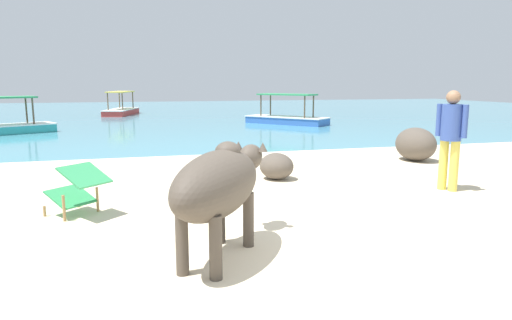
{
  "coord_description": "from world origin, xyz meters",
  "views": [
    {
      "loc": [
        -2.38,
        -3.99,
        1.78
      ],
      "look_at": [
        -0.48,
        3.0,
        0.55
      ],
      "focal_mm": 32.06,
      "sensor_mm": 36.0,
      "label": 1
    }
  ],
  "objects_px": {
    "cow": "(220,184)",
    "person_standing": "(451,133)",
    "boat_red": "(121,110)",
    "boat_blue": "(287,118)",
    "deck_chair_near": "(78,187)"
  },
  "relations": [
    {
      "from": "cow",
      "to": "person_standing",
      "type": "xyz_separation_m",
      "value": [
        4.13,
        1.9,
        0.19
      ]
    },
    {
      "from": "boat_red",
      "to": "cow",
      "type": "bearing_deg",
      "value": 18.1
    },
    {
      "from": "boat_blue",
      "to": "boat_red",
      "type": "bearing_deg",
      "value": 1.62
    },
    {
      "from": "boat_blue",
      "to": "person_standing",
      "type": "bearing_deg",
      "value": 132.84
    },
    {
      "from": "cow",
      "to": "boat_blue",
      "type": "height_order",
      "value": "boat_blue"
    },
    {
      "from": "deck_chair_near",
      "to": "boat_blue",
      "type": "distance_m",
      "value": 14.36
    },
    {
      "from": "deck_chair_near",
      "to": "boat_blue",
      "type": "relative_size",
      "value": 0.26
    },
    {
      "from": "boat_red",
      "to": "deck_chair_near",
      "type": "bearing_deg",
      "value": 14.11
    },
    {
      "from": "cow",
      "to": "boat_red",
      "type": "bearing_deg",
      "value": 36.92
    },
    {
      "from": "boat_blue",
      "to": "cow",
      "type": "bearing_deg",
      "value": 118.3
    },
    {
      "from": "cow",
      "to": "deck_chair_near",
      "type": "height_order",
      "value": "cow"
    },
    {
      "from": "cow",
      "to": "boat_blue",
      "type": "xyz_separation_m",
      "value": [
        5.64,
        14.36,
        -0.51
      ]
    },
    {
      "from": "cow",
      "to": "person_standing",
      "type": "height_order",
      "value": "person_standing"
    },
    {
      "from": "deck_chair_near",
      "to": "boat_red",
      "type": "relative_size",
      "value": 0.24
    },
    {
      "from": "cow",
      "to": "deck_chair_near",
      "type": "xyz_separation_m",
      "value": [
        -1.53,
        1.92,
        -0.37
      ]
    }
  ]
}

